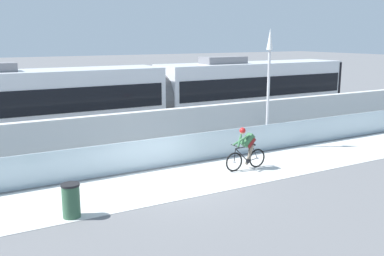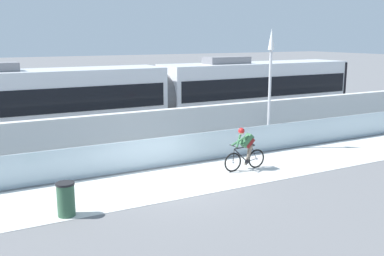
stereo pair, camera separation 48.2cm
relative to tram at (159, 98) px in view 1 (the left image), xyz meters
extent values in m
plane|color=slate|center=(-2.63, -6.85, -1.89)|extent=(200.00, 200.00, 0.00)
cube|color=silver|center=(-2.63, -6.85, -1.89)|extent=(32.00, 3.20, 0.01)
cube|color=silver|center=(-2.63, -5.00, -1.33)|extent=(32.00, 0.05, 1.13)
cube|color=silver|center=(-2.63, -3.20, -0.96)|extent=(32.00, 0.36, 1.87)
cube|color=#595654|center=(-2.63, -0.72, -1.89)|extent=(32.00, 0.08, 0.01)
cube|color=#595654|center=(-2.63, 0.72, -1.89)|extent=(32.00, 0.08, 0.01)
cube|color=silver|center=(-5.74, 0.00, 0.01)|extent=(11.00, 2.50, 3.10)
cube|color=black|center=(-5.74, 0.00, 0.36)|extent=(10.56, 2.54, 1.04)
cube|color=#19599E|center=(-5.74, 0.00, -1.36)|extent=(10.78, 2.53, 0.28)
cube|color=#232326|center=(-2.22, 0.00, -1.53)|extent=(1.40, 1.88, 0.20)
cylinder|color=black|center=(-2.22, -0.72, -1.59)|extent=(0.60, 0.10, 0.60)
cylinder|color=black|center=(-2.22, 0.72, -1.59)|extent=(0.60, 0.10, 0.60)
cube|color=silver|center=(5.76, 0.00, 0.01)|extent=(11.00, 2.50, 3.10)
cube|color=black|center=(5.76, 0.00, 0.36)|extent=(10.56, 2.54, 1.04)
cube|color=#19599E|center=(5.76, 0.00, -1.36)|extent=(10.78, 2.53, 0.28)
cube|color=slate|center=(3.78, 0.00, 1.74)|extent=(2.40, 1.10, 0.36)
cube|color=#232326|center=(2.24, 0.00, -1.53)|extent=(1.40, 1.88, 0.20)
cylinder|color=black|center=(2.24, -0.72, -1.59)|extent=(0.60, 0.10, 0.60)
cylinder|color=black|center=(2.24, 0.72, -1.59)|extent=(0.60, 0.10, 0.60)
cube|color=#232326|center=(9.28, 0.00, -1.53)|extent=(1.40, 1.88, 0.20)
cylinder|color=black|center=(9.28, -0.72, -1.59)|extent=(0.60, 0.10, 0.60)
cylinder|color=black|center=(9.28, 0.72, -1.59)|extent=(0.60, 0.10, 0.60)
cube|color=black|center=(11.21, 0.00, 0.01)|extent=(0.16, 2.54, 2.94)
cylinder|color=#59595B|center=(0.01, 0.00, 0.01)|extent=(0.60, 2.30, 2.30)
torus|color=black|center=(-0.27, -6.85, -1.53)|extent=(0.72, 0.06, 0.72)
cylinder|color=#99999E|center=(-0.27, -6.85, -1.53)|extent=(0.07, 0.10, 0.07)
torus|color=black|center=(0.78, -6.85, -1.53)|extent=(0.72, 0.06, 0.72)
cylinder|color=#99999E|center=(0.78, -6.85, -1.53)|extent=(0.07, 0.10, 0.07)
cylinder|color=black|center=(0.07, -6.85, -1.32)|extent=(0.60, 0.04, 0.58)
cylinder|color=black|center=(0.45, -6.85, -1.30)|extent=(0.22, 0.04, 0.59)
cylinder|color=black|center=(0.16, -6.85, -1.03)|extent=(0.76, 0.04, 0.07)
cylinder|color=black|center=(0.57, -6.85, -1.56)|extent=(0.43, 0.03, 0.09)
cylinder|color=black|center=(0.66, -6.85, -1.27)|extent=(0.27, 0.02, 0.53)
cylinder|color=black|center=(-0.24, -6.85, -1.29)|extent=(0.08, 0.03, 0.49)
cube|color=black|center=(0.54, -6.85, -0.99)|extent=(0.24, 0.10, 0.05)
cylinder|color=black|center=(-0.22, -6.85, -0.94)|extent=(0.03, 0.58, 0.03)
cylinder|color=#262628|center=(0.36, -6.85, -1.59)|extent=(0.18, 0.02, 0.18)
cube|color=#33663F|center=(0.32, -6.85, -0.78)|extent=(0.50, 0.28, 0.51)
cube|color=maroon|center=(0.41, -6.85, -0.87)|extent=(0.38, 0.30, 0.38)
sphere|color=tan|center=(0.08, -6.85, -0.43)|extent=(0.20, 0.20, 0.20)
sphere|color=red|center=(0.08, -6.85, -0.40)|extent=(0.23, 0.23, 0.23)
cylinder|color=#33663F|center=(-0.04, -6.85, -0.77)|extent=(0.44, 0.41, 0.41)
cylinder|color=#33663F|center=(-0.04, -6.85, -0.77)|extent=(0.44, 0.41, 0.41)
cylinder|color=#726656|center=(0.43, -6.85, -1.35)|extent=(0.29, 0.33, 0.80)
cylinder|color=#726656|center=(0.43, -6.85, -1.21)|extent=(0.29, 0.33, 0.54)
cylinder|color=gray|center=(2.99, -4.70, -1.79)|extent=(0.24, 0.24, 0.20)
cylinder|color=silver|center=(2.99, -4.70, 0.31)|extent=(0.12, 0.12, 4.20)
cone|color=white|center=(2.99, -4.70, 2.86)|extent=(0.28, 0.28, 0.90)
cylinder|color=#33593F|center=(-6.55, -8.10, -1.44)|extent=(0.48, 0.48, 0.90)
cylinder|color=black|center=(-6.55, -8.10, -0.96)|extent=(0.51, 0.51, 0.06)
camera|label=1|loc=(-9.39, -19.63, 2.96)|focal=41.58mm
camera|label=2|loc=(-8.96, -19.86, 2.96)|focal=41.58mm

